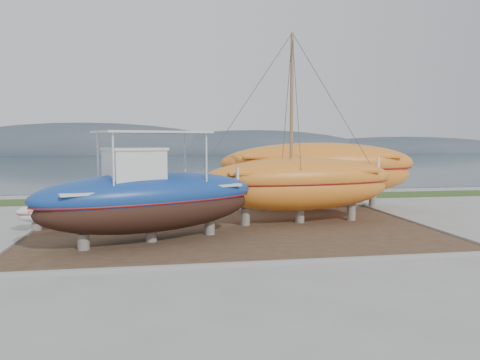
{
  "coord_description": "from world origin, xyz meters",
  "views": [
    {
      "loc": [
        -3.25,
        -16.98,
        4.2
      ],
      "look_at": [
        0.26,
        4.0,
        2.33
      ],
      "focal_mm": 35.0,
      "sensor_mm": 36.0,
      "label": 1
    }
  ],
  "objects": [
    {
      "name": "ground",
      "position": [
        0.0,
        0.0,
        0.0
      ],
      "size": [
        140.0,
        140.0,
        0.0
      ],
      "primitive_type": "plane",
      "color": "gray",
      "rests_on": "ground"
    },
    {
      "name": "dirt_patch",
      "position": [
        0.0,
        4.0,
        0.03
      ],
      "size": [
        18.0,
        12.0,
        0.06
      ],
      "primitive_type": "cube",
      "color": "#422D1E",
      "rests_on": "ground"
    },
    {
      "name": "curb_frame",
      "position": [
        0.0,
        4.0,
        0.07
      ],
      "size": [
        18.6,
        12.6,
        0.15
      ],
      "primitive_type": null,
      "color": "gray",
      "rests_on": "ground"
    },
    {
      "name": "grass_strip",
      "position": [
        0.0,
        15.5,
        0.04
      ],
      "size": [
        44.0,
        3.0,
        0.08
      ],
      "primitive_type": "cube",
      "color": "#284219",
      "rests_on": "ground"
    },
    {
      "name": "sea",
      "position": [
        0.0,
        70.0,
        0.0
      ],
      "size": [
        260.0,
        100.0,
        0.04
      ],
      "primitive_type": null,
      "color": "#1B2D36",
      "rests_on": "ground"
    },
    {
      "name": "mountain_ridge",
      "position": [
        0.0,
        125.0,
        0.0
      ],
      "size": [
        200.0,
        36.0,
        20.0
      ],
      "primitive_type": null,
      "color": "#333D49",
      "rests_on": "ground"
    },
    {
      "name": "blue_caique",
      "position": [
        -3.72,
        2.0,
        2.29
      ],
      "size": [
        9.69,
        6.25,
        4.47
      ],
      "primitive_type": null,
      "rotation": [
        0.0,
        0.0,
        0.39
      ],
      "color": "navy",
      "rests_on": "dirt_patch"
    },
    {
      "name": "white_dinghy",
      "position": [
        -7.86,
        5.79,
        0.67
      ],
      "size": [
        4.36,
        3.1,
        1.23
      ],
      "primitive_type": null,
      "rotation": [
        0.0,
        0.0,
        0.43
      ],
      "color": "silver",
      "rests_on": "dirt_patch"
    },
    {
      "name": "orange_sailboat",
      "position": [
        3.48,
        5.19,
        4.66
      ],
      "size": [
        10.05,
        3.87,
        9.21
      ],
      "primitive_type": null,
      "rotation": [
        0.0,
        0.0,
        0.1
      ],
      "color": "orange",
      "rests_on": "dirt_patch"
    },
    {
      "name": "orange_bare_hull",
      "position": [
        5.92,
        9.54,
        1.97
      ],
      "size": [
        11.89,
        4.33,
        3.82
      ],
      "primitive_type": null,
      "rotation": [
        0.0,
        0.0,
        -0.07
      ],
      "color": "orange",
      "rests_on": "dirt_patch"
    }
  ]
}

